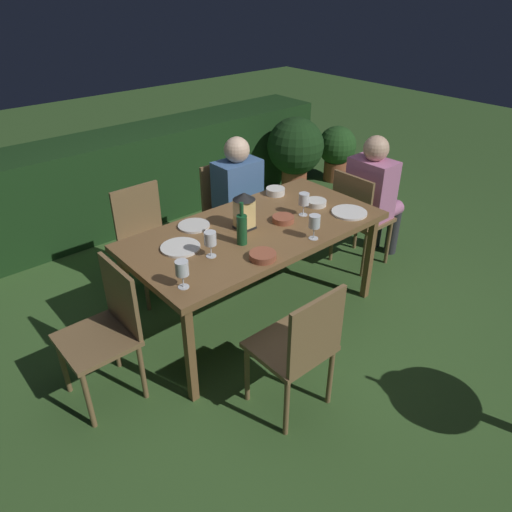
{
  "coord_description": "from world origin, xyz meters",
  "views": [
    {
      "loc": [
        -1.91,
        -2.22,
        2.27
      ],
      "look_at": [
        0.0,
        0.0,
        0.53
      ],
      "focal_mm": 33.52,
      "sensor_mm": 36.0,
      "label": 1
    }
  ],
  "objects_px": {
    "potted_plant_by_hedge": "(295,150)",
    "chair_head_near": "(106,328)",
    "wine_glass_a": "(304,200)",
    "plate_b": "(194,226)",
    "chair_side_right_a": "(147,236)",
    "chair_side_right_b": "(229,208)",
    "person_in_pink": "(375,193)",
    "lantern_centerpiece": "(244,209)",
    "chair_head_far": "(358,215)",
    "potted_plant_corner": "(337,149)",
    "person_in_blue": "(243,199)",
    "bowl_bread": "(275,191)",
    "green_bottle_on_table": "(242,229)",
    "wine_glass_c": "(210,240)",
    "plate_c": "(349,212)",
    "bowl_dip": "(283,219)",
    "chair_side_left_a": "(299,346)",
    "bowl_olives": "(316,202)",
    "wine_glass_b": "(182,269)",
    "bowl_salad": "(263,256)",
    "dining_table": "(256,235)",
    "wine_glass_d": "(314,223)",
    "plate_a": "(180,247)"
  },
  "relations": [
    {
      "from": "person_in_pink",
      "to": "lantern_centerpiece",
      "type": "xyz_separation_m",
      "value": [
        -1.41,
        0.05,
        0.27
      ]
    },
    {
      "from": "plate_c",
      "to": "potted_plant_by_hedge",
      "type": "relative_size",
      "value": 0.29
    },
    {
      "from": "chair_side_left_a",
      "to": "wine_glass_d",
      "type": "distance_m",
      "value": 0.86
    },
    {
      "from": "chair_side_right_a",
      "to": "chair_side_right_b",
      "type": "relative_size",
      "value": 1.0
    },
    {
      "from": "person_in_pink",
      "to": "chair_side_right_a",
      "type": "height_order",
      "value": "person_in_pink"
    },
    {
      "from": "chair_head_near",
      "to": "bowl_olives",
      "type": "relative_size",
      "value": 5.61
    },
    {
      "from": "lantern_centerpiece",
      "to": "wine_glass_d",
      "type": "distance_m",
      "value": 0.48
    },
    {
      "from": "dining_table",
      "to": "person_in_blue",
      "type": "bearing_deg",
      "value": 57.83
    },
    {
      "from": "chair_head_near",
      "to": "potted_plant_corner",
      "type": "xyz_separation_m",
      "value": [
        3.73,
        1.47,
        -0.09
      ]
    },
    {
      "from": "wine_glass_a",
      "to": "plate_b",
      "type": "xyz_separation_m",
      "value": [
        -0.71,
        0.36,
        -0.11
      ]
    },
    {
      "from": "bowl_dip",
      "to": "wine_glass_d",
      "type": "bearing_deg",
      "value": -93.61
    },
    {
      "from": "chair_head_near",
      "to": "person_in_blue",
      "type": "distance_m",
      "value": 1.7
    },
    {
      "from": "wine_glass_c",
      "to": "plate_b",
      "type": "relative_size",
      "value": 0.77
    },
    {
      "from": "chair_head_near",
      "to": "person_in_pink",
      "type": "bearing_deg",
      "value": 0.0
    },
    {
      "from": "chair_side_right_a",
      "to": "wine_glass_d",
      "type": "bearing_deg",
      "value": -63.75
    },
    {
      "from": "dining_table",
      "to": "wine_glass_d",
      "type": "height_order",
      "value": "wine_glass_d"
    },
    {
      "from": "bowl_olives",
      "to": "person_in_pink",
      "type": "bearing_deg",
      "value": 0.97
    },
    {
      "from": "plate_a",
      "to": "bowl_olives",
      "type": "height_order",
      "value": "bowl_olives"
    },
    {
      "from": "bowl_bread",
      "to": "lantern_centerpiece",
      "type": "bearing_deg",
      "value": -152.55
    },
    {
      "from": "wine_glass_c",
      "to": "chair_head_far",
      "type": "bearing_deg",
      "value": 3.86
    },
    {
      "from": "chair_head_far",
      "to": "potted_plant_corner",
      "type": "height_order",
      "value": "chair_head_far"
    },
    {
      "from": "wine_glass_c",
      "to": "bowl_olives",
      "type": "distance_m",
      "value": 1.06
    },
    {
      "from": "chair_head_near",
      "to": "green_bottle_on_table",
      "type": "height_order",
      "value": "green_bottle_on_table"
    },
    {
      "from": "chair_side_left_a",
      "to": "chair_head_near",
      "type": "xyz_separation_m",
      "value": [
        -0.75,
        0.84,
        0.0
      ]
    },
    {
      "from": "chair_head_far",
      "to": "person_in_blue",
      "type": "xyz_separation_m",
      "value": [
        -0.75,
        0.65,
        0.15
      ]
    },
    {
      "from": "potted_plant_by_hedge",
      "to": "chair_head_near",
      "type": "bearing_deg",
      "value": -153.91
    },
    {
      "from": "person_in_pink",
      "to": "wine_glass_a",
      "type": "relative_size",
      "value": 6.8
    },
    {
      "from": "potted_plant_corner",
      "to": "plate_b",
      "type": "bearing_deg",
      "value": -157.85
    },
    {
      "from": "green_bottle_on_table",
      "to": "plate_b",
      "type": "bearing_deg",
      "value": 104.28
    },
    {
      "from": "person_in_pink",
      "to": "bowl_olives",
      "type": "bearing_deg",
      "value": -179.03
    },
    {
      "from": "chair_side_right_a",
      "to": "potted_plant_corner",
      "type": "relative_size",
      "value": 1.28
    },
    {
      "from": "chair_head_far",
      "to": "bowl_salad",
      "type": "height_order",
      "value": "chair_head_far"
    },
    {
      "from": "bowl_olives",
      "to": "potted_plant_by_hedge",
      "type": "bearing_deg",
      "value": 49.59
    },
    {
      "from": "person_in_blue",
      "to": "potted_plant_corner",
      "type": "relative_size",
      "value": 1.69
    },
    {
      "from": "wine_glass_b",
      "to": "wine_glass_c",
      "type": "relative_size",
      "value": 1.0
    },
    {
      "from": "lantern_centerpiece",
      "to": "wine_glass_c",
      "type": "distance_m",
      "value": 0.43
    },
    {
      "from": "chair_head_far",
      "to": "chair_head_near",
      "type": "bearing_deg",
      "value": 180.0
    },
    {
      "from": "person_in_blue",
      "to": "bowl_bread",
      "type": "height_order",
      "value": "person_in_blue"
    },
    {
      "from": "chair_head_far",
      "to": "person_in_pink",
      "type": "distance_m",
      "value": 0.25
    },
    {
      "from": "chair_head_near",
      "to": "person_in_blue",
      "type": "xyz_separation_m",
      "value": [
        1.56,
        0.65,
        0.15
      ]
    },
    {
      "from": "person_in_pink",
      "to": "wine_glass_c",
      "type": "xyz_separation_m",
      "value": [
        -1.81,
        -0.11,
        0.24
      ]
    },
    {
      "from": "chair_side_left_a",
      "to": "plate_b",
      "type": "distance_m",
      "value": 1.17
    },
    {
      "from": "chair_side_left_a",
      "to": "wine_glass_d",
      "type": "xyz_separation_m",
      "value": [
        0.6,
        0.48,
        0.39
      ]
    },
    {
      "from": "plate_b",
      "to": "potted_plant_by_hedge",
      "type": "relative_size",
      "value": 0.24
    },
    {
      "from": "person_in_blue",
      "to": "bowl_bread",
      "type": "xyz_separation_m",
      "value": [
        0.09,
        -0.31,
        0.15
      ]
    },
    {
      "from": "chair_head_near",
      "to": "lantern_centerpiece",
      "type": "relative_size",
      "value": 3.28
    },
    {
      "from": "chair_side_right_a",
      "to": "wine_glass_c",
      "type": "xyz_separation_m",
      "value": [
        -0.05,
        -0.95,
        0.39
      ]
    },
    {
      "from": "plate_c",
      "to": "bowl_dip",
      "type": "relative_size",
      "value": 1.67
    },
    {
      "from": "chair_head_far",
      "to": "wine_glass_a",
      "type": "distance_m",
      "value": 0.86
    },
    {
      "from": "person_in_pink",
      "to": "potted_plant_by_hedge",
      "type": "height_order",
      "value": "person_in_pink"
    }
  ]
}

